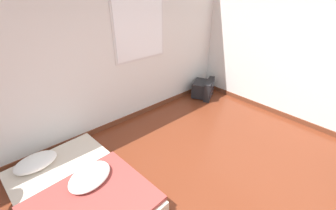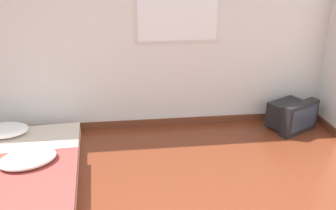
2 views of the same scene
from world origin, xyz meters
name	(u,v)px [view 1 (image 1 of 2)]	position (x,y,z in m)	size (l,w,h in m)	color
wall_back	(94,56)	(0.01, 2.56, 1.29)	(7.84, 0.08, 2.60)	silver
mattress_bed	(78,190)	(-0.92, 1.44, 0.11)	(1.33, 1.89, 0.30)	beige
crt_tv	(204,89)	(2.25, 2.21, 0.19)	(0.64, 0.59, 0.39)	black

